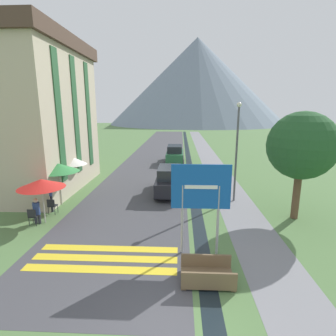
{
  "coord_description": "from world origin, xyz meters",
  "views": [
    {
      "loc": [
        0.29,
        -5.35,
        5.47
      ],
      "look_at": [
        -0.45,
        10.0,
        2.01
      ],
      "focal_mm": 28.0,
      "sensor_mm": 36.0,
      "label": 1
    }
  ],
  "objects_px": {
    "cafe_chair_near_right": "(52,205)",
    "streetlamp": "(237,145)",
    "cafe_umbrella_rear_white": "(71,160)",
    "footbridge": "(207,275)",
    "cafe_chair_middle": "(52,198)",
    "cafe_chair_nearest": "(33,215)",
    "cafe_umbrella_middle_green": "(59,168)",
    "parked_car_far": "(175,154)",
    "tree_by_path": "(302,146)",
    "hotel_building": "(35,110)",
    "person_standing_terrace": "(49,194)",
    "road_sign": "(201,195)",
    "cafe_umbrella_front_red": "(41,184)",
    "person_seated_far": "(36,210)",
    "parked_car_near": "(170,180)"
  },
  "relations": [
    {
      "from": "cafe_umbrella_front_red",
      "to": "hotel_building",
      "type": "bearing_deg",
      "value": 118.48
    },
    {
      "from": "parked_car_far",
      "to": "cafe_chair_middle",
      "type": "bearing_deg",
      "value": -117.05
    },
    {
      "from": "road_sign",
      "to": "footbridge",
      "type": "relative_size",
      "value": 2.08
    },
    {
      "from": "cafe_umbrella_middle_green",
      "to": "tree_by_path",
      "type": "distance_m",
      "value": 12.96
    },
    {
      "from": "cafe_chair_near_right",
      "to": "cafe_umbrella_front_red",
      "type": "xyz_separation_m",
      "value": [
        0.14,
        -1.05,
        1.49
      ]
    },
    {
      "from": "person_standing_terrace",
      "to": "tree_by_path",
      "type": "bearing_deg",
      "value": -0.99
    },
    {
      "from": "parked_car_near",
      "to": "cafe_umbrella_front_red",
      "type": "xyz_separation_m",
      "value": [
        -5.93,
        -4.9,
        1.09
      ]
    },
    {
      "from": "cafe_umbrella_middle_green",
      "to": "cafe_chair_nearest",
      "type": "bearing_deg",
      "value": -91.59
    },
    {
      "from": "person_standing_terrace",
      "to": "tree_by_path",
      "type": "xyz_separation_m",
      "value": [
        12.92,
        -0.22,
        2.74
      ]
    },
    {
      "from": "cafe_chair_middle",
      "to": "tree_by_path",
      "type": "distance_m",
      "value": 13.56
    },
    {
      "from": "footbridge",
      "to": "cafe_chair_middle",
      "type": "bearing_deg",
      "value": 142.72
    },
    {
      "from": "cafe_chair_near_right",
      "to": "streetlamp",
      "type": "bearing_deg",
      "value": 35.61
    },
    {
      "from": "cafe_umbrella_rear_white",
      "to": "parked_car_far",
      "type": "bearing_deg",
      "value": 57.31
    },
    {
      "from": "streetlamp",
      "to": "parked_car_near",
      "type": "bearing_deg",
      "value": 162.69
    },
    {
      "from": "cafe_umbrella_front_red",
      "to": "person_standing_terrace",
      "type": "relative_size",
      "value": 1.3
    },
    {
      "from": "hotel_building",
      "to": "tree_by_path",
      "type": "bearing_deg",
      "value": -16.03
    },
    {
      "from": "cafe_chair_middle",
      "to": "person_seated_far",
      "type": "xyz_separation_m",
      "value": [
        0.32,
        -2.18,
        0.2
      ]
    },
    {
      "from": "cafe_chair_middle",
      "to": "streetlamp",
      "type": "distance_m",
      "value": 11.07
    },
    {
      "from": "hotel_building",
      "to": "streetlamp",
      "type": "xyz_separation_m",
      "value": [
        12.98,
        -1.98,
        -2.02
      ]
    },
    {
      "from": "cafe_umbrella_middle_green",
      "to": "tree_by_path",
      "type": "height_order",
      "value": "tree_by_path"
    },
    {
      "from": "footbridge",
      "to": "person_seated_far",
      "type": "relative_size",
      "value": 1.32
    },
    {
      "from": "streetlamp",
      "to": "cafe_chair_middle",
      "type": "bearing_deg",
      "value": -171.49
    },
    {
      "from": "footbridge",
      "to": "tree_by_path",
      "type": "height_order",
      "value": "tree_by_path"
    },
    {
      "from": "cafe_chair_nearest",
      "to": "streetlamp",
      "type": "height_order",
      "value": "streetlamp"
    },
    {
      "from": "cafe_umbrella_middle_green",
      "to": "cafe_chair_middle",
      "type": "bearing_deg",
      "value": -128.96
    },
    {
      "from": "cafe_umbrella_rear_white",
      "to": "streetlamp",
      "type": "bearing_deg",
      "value": -6.77
    },
    {
      "from": "cafe_chair_middle",
      "to": "cafe_umbrella_middle_green",
      "type": "relative_size",
      "value": 0.35
    },
    {
      "from": "cafe_chair_nearest",
      "to": "tree_by_path",
      "type": "bearing_deg",
      "value": 19.35
    },
    {
      "from": "hotel_building",
      "to": "road_sign",
      "type": "distance_m",
      "value": 13.57
    },
    {
      "from": "cafe_chair_near_right",
      "to": "streetlamp",
      "type": "relative_size",
      "value": 0.15
    },
    {
      "from": "footbridge",
      "to": "cafe_chair_middle",
      "type": "distance_m",
      "value": 10.29
    },
    {
      "from": "streetlamp",
      "to": "person_seated_far",
      "type": "bearing_deg",
      "value": -159.84
    },
    {
      "from": "cafe_chair_near_right",
      "to": "streetlamp",
      "type": "xyz_separation_m",
      "value": [
        10.06,
        2.61,
        2.91
      ]
    },
    {
      "from": "cafe_chair_nearest",
      "to": "cafe_umbrella_middle_green",
      "type": "xyz_separation_m",
      "value": [
        0.08,
        2.85,
        1.7
      ]
    },
    {
      "from": "person_seated_far",
      "to": "tree_by_path",
      "type": "height_order",
      "value": "tree_by_path"
    },
    {
      "from": "person_standing_terrace",
      "to": "cafe_umbrella_rear_white",
      "type": "bearing_deg",
      "value": 92.2
    },
    {
      "from": "footbridge",
      "to": "person_standing_terrace",
      "type": "height_order",
      "value": "person_standing_terrace"
    },
    {
      "from": "parked_car_far",
      "to": "tree_by_path",
      "type": "bearing_deg",
      "value": -65.25
    },
    {
      "from": "footbridge",
      "to": "cafe_chair_nearest",
      "type": "distance_m",
      "value": 8.79
    },
    {
      "from": "cafe_chair_near_right",
      "to": "cafe_chair_nearest",
      "type": "distance_m",
      "value": 1.42
    },
    {
      "from": "hotel_building",
      "to": "cafe_umbrella_middle_green",
      "type": "xyz_separation_m",
      "value": [
        2.76,
        -3.14,
        -3.22
      ]
    },
    {
      "from": "cafe_chair_middle",
      "to": "streetlamp",
      "type": "relative_size",
      "value": 0.15
    },
    {
      "from": "hotel_building",
      "to": "footbridge",
      "type": "distance_m",
      "value": 15.34
    },
    {
      "from": "parked_car_far",
      "to": "streetlamp",
      "type": "xyz_separation_m",
      "value": [
        3.87,
        -11.52,
        2.51
      ]
    },
    {
      "from": "streetlamp",
      "to": "parked_car_far",
      "type": "bearing_deg",
      "value": 108.59
    },
    {
      "from": "cafe_umbrella_front_red",
      "to": "cafe_umbrella_middle_green",
      "type": "distance_m",
      "value": 2.54
    },
    {
      "from": "footbridge",
      "to": "cafe_umbrella_middle_green",
      "type": "distance_m",
      "value": 10.47
    },
    {
      "from": "cafe_chair_middle",
      "to": "person_standing_terrace",
      "type": "distance_m",
      "value": 0.86
    },
    {
      "from": "parked_car_far",
      "to": "cafe_umbrella_front_red",
      "type": "relative_size",
      "value": 2.04
    },
    {
      "from": "cafe_umbrella_rear_white",
      "to": "person_standing_terrace",
      "type": "xyz_separation_m",
      "value": [
        0.13,
        -3.51,
        -1.17
      ]
    }
  ]
}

